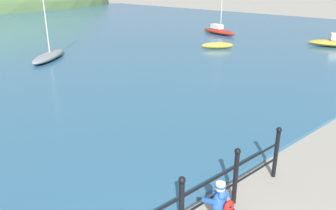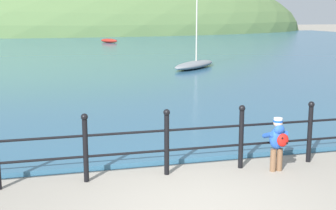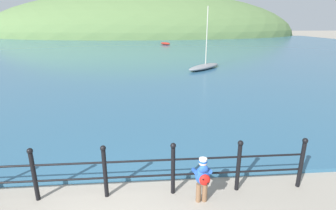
{
  "view_description": "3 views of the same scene",
  "coord_description": "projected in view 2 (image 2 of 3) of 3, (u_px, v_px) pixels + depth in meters",
  "views": [
    {
      "loc": [
        -1.81,
        -1.69,
        4.07
      ],
      "look_at": [
        3.19,
        3.96,
        1.28
      ],
      "focal_mm": 35.0,
      "sensor_mm": 36.0,
      "label": 1
    },
    {
      "loc": [
        -2.16,
        -6.3,
        2.87
      ],
      "look_at": [
        0.51,
        3.81,
        0.81
      ],
      "focal_mm": 50.0,
      "sensor_mm": 36.0,
      "label": 2
    },
    {
      "loc": [
        0.81,
        -3.39,
        3.61
      ],
      "look_at": [
        1.53,
        5.42,
        0.78
      ],
      "focal_mm": 28.0,
      "sensor_mm": 36.0,
      "label": 3
    }
  ],
  "objects": [
    {
      "name": "child_in_coat",
      "position": [
        278.0,
        139.0,
        8.52
      ],
      "size": [
        0.38,
        0.53,
        1.0
      ],
      "color": "brown",
      "rests_on": "ground"
    },
    {
      "name": "ground_plane",
      "position": [
        199.0,
        206.0,
        7.07
      ],
      "size": [
        200.0,
        200.0,
        0.0
      ],
      "primitive_type": "plane",
      "color": "gray"
    },
    {
      "name": "boat_far_left",
      "position": [
        195.0,
        64.0,
        23.76
      ],
      "size": [
        3.36,
        3.41,
        4.56
      ],
      "color": "gray",
      "rests_on": "water"
    },
    {
      "name": "far_hillside",
      "position": [
        58.0,
        31.0,
        73.8
      ],
      "size": [
        81.05,
        44.58,
        21.93
      ],
      "color": "#567542",
      "rests_on": "ground"
    },
    {
      "name": "water",
      "position": [
        72.0,
        49.0,
        37.42
      ],
      "size": [
        80.0,
        60.0,
        0.1
      ],
      "primitive_type": "cube",
      "color": "#2D5B7A",
      "rests_on": "ground"
    },
    {
      "name": "boat_nearest_quay",
      "position": [
        109.0,
        41.0,
        44.16
      ],
      "size": [
        1.71,
        2.07,
        0.38
      ],
      "color": "maroon",
      "rests_on": "water"
    },
    {
      "name": "iron_railing",
      "position": [
        167.0,
        140.0,
        8.34
      ],
      "size": [
        8.74,
        0.12,
        1.21
      ],
      "color": "black",
      "rests_on": "ground"
    }
  ]
}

